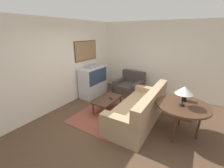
% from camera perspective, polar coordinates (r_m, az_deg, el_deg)
% --- Properties ---
extents(ground_plane, '(12.00, 12.00, 0.00)m').
position_cam_1_polar(ground_plane, '(4.14, 2.99, -14.80)').
color(ground_plane, brown).
extents(wall_back, '(12.00, 0.10, 2.70)m').
position_cam_1_polar(wall_back, '(4.93, -18.87, 7.00)').
color(wall_back, silver).
rests_on(wall_back, ground_plane).
extents(wall_right, '(0.06, 12.00, 2.70)m').
position_cam_1_polar(wall_right, '(5.95, 15.91, 9.21)').
color(wall_right, silver).
rests_on(wall_right, ground_plane).
extents(area_rug, '(2.42, 1.49, 0.01)m').
position_cam_1_polar(area_rug, '(4.71, -0.68, -10.10)').
color(area_rug, brown).
rests_on(area_rug, ground_plane).
extents(tv, '(1.12, 0.51, 1.17)m').
position_cam_1_polar(tv, '(5.67, -7.11, 1.05)').
color(tv, silver).
rests_on(tv, ground_plane).
extents(couch, '(2.31, 1.00, 0.92)m').
position_cam_1_polar(couch, '(4.17, 10.60, -9.71)').
color(couch, tan).
rests_on(couch, ground_plane).
extents(armchair, '(0.96, 0.98, 0.85)m').
position_cam_1_polar(armchair, '(5.91, 6.70, -1.03)').
color(armchair, '#473D38').
rests_on(armchair, ground_plane).
extents(coffee_table, '(0.98, 0.51, 0.40)m').
position_cam_1_polar(coffee_table, '(4.57, -1.76, -6.15)').
color(coffee_table, '#472D1E').
rests_on(coffee_table, ground_plane).
extents(console_table, '(1.16, 1.16, 0.77)m').
position_cam_1_polar(console_table, '(3.78, 25.42, -8.01)').
color(console_table, '#472D1E').
rests_on(console_table, ground_plane).
extents(table_lamp, '(0.37, 0.37, 0.45)m').
position_cam_1_polar(table_lamp, '(3.55, 25.86, -2.23)').
color(table_lamp, black).
rests_on(table_lamp, console_table).
extents(mantel_clock, '(0.17, 0.10, 0.23)m').
position_cam_1_polar(mantel_clock, '(3.93, 25.96, -4.12)').
color(mantel_clock, black).
rests_on(mantel_clock, console_table).
extents(remote, '(0.12, 0.16, 0.02)m').
position_cam_1_polar(remote, '(4.55, -0.46, -5.51)').
color(remote, black).
rests_on(remote, coffee_table).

